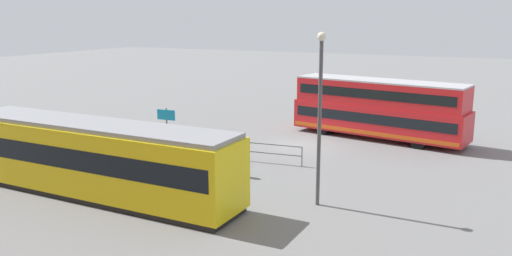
# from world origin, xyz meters

# --- Properties ---
(ground_plane) EXTENTS (160.00, 160.00, 0.00)m
(ground_plane) POSITION_xyz_m (0.00, 0.00, 0.00)
(ground_plane) COLOR slate
(double_decker_bus) EXTENTS (11.55, 4.51, 3.84)m
(double_decker_bus) POSITION_xyz_m (-3.87, -3.76, 1.98)
(double_decker_bus) COLOR red
(double_decker_bus) RESTS_ON ground
(tram_yellow) EXTENTS (14.17, 2.89, 3.31)m
(tram_yellow) POSITION_xyz_m (4.80, 12.73, 1.72)
(tram_yellow) COLOR yellow
(tram_yellow) RESTS_ON ground
(pedestrian_near_railing) EXTENTS (0.45, 0.45, 1.57)m
(pedestrian_near_railing) POSITION_xyz_m (5.54, 5.03, 0.90)
(pedestrian_near_railing) COLOR #4C3F2D
(pedestrian_near_railing) RESTS_ON ground
(pedestrian_crossing) EXTENTS (0.45, 0.45, 1.72)m
(pedestrian_crossing) POSITION_xyz_m (0.64, 7.49, 0.99)
(pedestrian_crossing) COLOR #33384C
(pedestrian_crossing) RESTS_ON ground
(pedestrian_railing) EXTENTS (8.40, 0.96, 1.08)m
(pedestrian_railing) POSITION_xyz_m (2.36, 4.91, 0.74)
(pedestrian_railing) COLOR gray
(pedestrian_railing) RESTS_ON ground
(info_sign) EXTENTS (1.24, 0.16, 2.37)m
(info_sign) POSITION_xyz_m (7.25, 4.04, 1.67)
(info_sign) COLOR slate
(info_sign) RESTS_ON ground
(street_lamp) EXTENTS (0.36, 0.36, 7.21)m
(street_lamp) POSITION_xyz_m (-4.49, 9.53, 4.19)
(street_lamp) COLOR #4C4C51
(street_lamp) RESTS_ON ground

